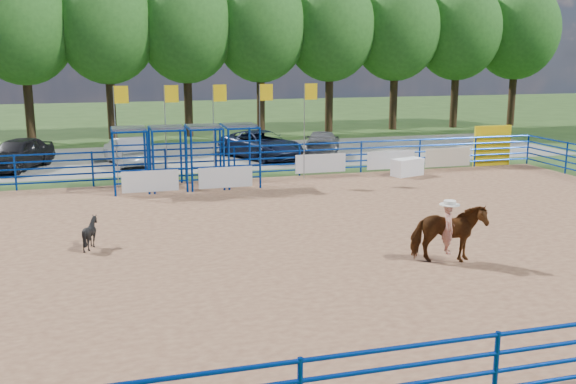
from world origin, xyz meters
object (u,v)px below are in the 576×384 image
(horse_and_rider, at_px, (448,230))
(car_a, at_px, (18,153))
(car_b, at_px, (127,151))
(car_d, at_px, (322,143))
(announcer_table, at_px, (407,167))
(car_c, at_px, (261,145))
(calf, at_px, (90,233))

(horse_and_rider, height_order, car_a, horse_and_rider)
(car_b, bearing_deg, car_d, 171.17)
(announcer_table, height_order, car_c, car_c)
(calf, relative_size, car_d, 0.20)
(calf, bearing_deg, car_a, -15.43)
(announcer_table, bearing_deg, car_b, 151.68)
(announcer_table, height_order, car_b, car_b)
(calf, height_order, car_d, car_d)
(announcer_table, relative_size, car_c, 0.28)
(car_d, bearing_deg, car_a, 24.39)
(announcer_table, distance_m, car_c, 8.55)
(announcer_table, height_order, car_d, car_d)
(announcer_table, height_order, car_a, car_a)
(horse_and_rider, xyz_separation_m, car_d, (2.89, 18.86, -0.24))
(calf, xyz_separation_m, car_c, (8.47, 14.55, 0.27))
(announcer_table, bearing_deg, horse_and_rider, -111.27)
(calf, relative_size, car_c, 0.17)
(car_d, bearing_deg, car_b, 25.87)
(announcer_table, bearing_deg, car_d, 102.98)
(car_b, bearing_deg, horse_and_rider, 100.45)
(horse_and_rider, height_order, calf, horse_and_rider)
(car_a, distance_m, car_b, 5.10)
(car_a, height_order, car_b, car_a)
(car_a, bearing_deg, car_b, 23.26)
(calf, relative_size, car_b, 0.21)
(car_a, bearing_deg, horse_and_rider, -30.88)
(car_a, relative_size, car_c, 0.86)
(announcer_table, distance_m, calf, 15.73)
(announcer_table, height_order, calf, calf)
(horse_and_rider, height_order, car_c, horse_and_rider)
(car_b, height_order, car_c, car_c)
(car_b, height_order, car_d, car_b)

